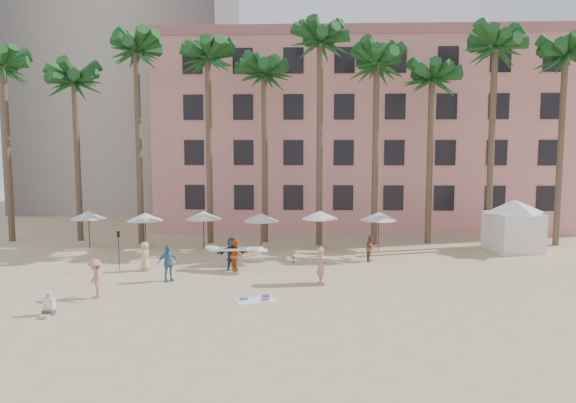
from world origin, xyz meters
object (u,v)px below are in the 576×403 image
(carrier_yellow, at_px, (321,263))
(carrier_white, at_px, (236,254))
(cabana, at_px, (514,221))
(pink_hotel, at_px, (360,137))

(carrier_yellow, bearing_deg, carrier_white, 151.99)
(carrier_white, bearing_deg, cabana, 19.70)
(carrier_yellow, xyz_separation_m, carrier_white, (-4.78, 2.54, -0.09))
(carrier_yellow, height_order, carrier_white, carrier_yellow)
(carrier_white, bearing_deg, pink_hotel, 65.72)
(pink_hotel, relative_size, carrier_yellow, 11.79)
(cabana, distance_m, carrier_yellow, 15.96)
(carrier_yellow, bearing_deg, pink_hotel, 79.59)
(pink_hotel, height_order, carrier_white, pink_hotel)
(pink_hotel, bearing_deg, carrier_yellow, -100.41)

